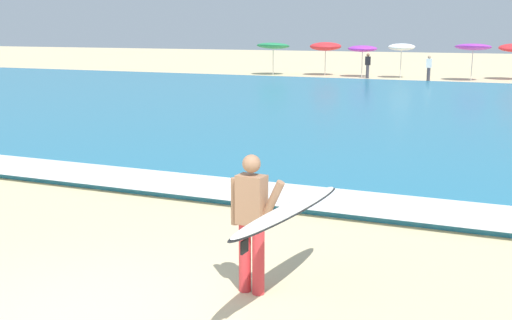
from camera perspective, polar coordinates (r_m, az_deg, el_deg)
name	(u,v)px	position (r m, az deg, el deg)	size (l,w,h in m)	color
sea	(402,112)	(24.69, 13.00, 4.26)	(120.00, 28.00, 0.14)	teal
surf_foam	(273,193)	(11.92, 1.52, -2.99)	(120.00, 1.58, 0.01)	white
surfer_with_board	(270,214)	(7.50, 1.26, -4.91)	(1.05, 2.82, 1.73)	red
beach_umbrella_0	(273,46)	(43.93, 1.56, 10.23)	(2.25, 2.27, 2.25)	beige
beach_umbrella_1	(326,46)	(43.64, 6.27, 10.11)	(2.12, 2.13, 2.24)	beige
beach_umbrella_2	(363,49)	(42.46, 9.56, 9.84)	(1.91, 1.91, 2.05)	beige
beach_umbrella_3	(401,47)	(42.03, 12.95, 9.87)	(1.71, 1.72, 2.22)	beige
beach_umbrella_4	(473,47)	(41.07, 18.94, 9.59)	(2.14, 2.17, 2.31)	beige
beachgoer_near_row_left	(429,68)	(39.46, 15.28, 8.01)	(0.32, 0.20, 1.58)	#383842
beachgoer_near_row_mid	(368,65)	(41.44, 10.01, 8.41)	(0.32, 0.20, 1.58)	#383842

